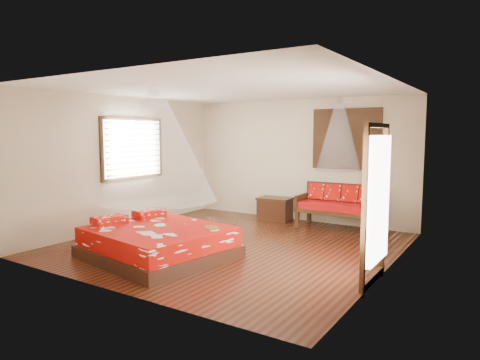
% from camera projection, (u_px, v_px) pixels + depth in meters
% --- Properties ---
extents(room, '(5.54, 5.54, 2.84)m').
position_uv_depth(room, '(232.00, 168.00, 7.66)').
color(room, black).
rests_on(room, ground).
extents(bed, '(2.41, 2.25, 0.64)m').
position_uv_depth(bed, '(157.00, 242.00, 7.01)').
color(bed, black).
rests_on(bed, floor).
extents(daybed, '(1.70, 0.76, 0.94)m').
position_uv_depth(daybed, '(339.00, 204.00, 9.12)').
color(daybed, black).
rests_on(daybed, floor).
extents(storage_chest, '(0.81, 0.63, 0.52)m').
position_uv_depth(storage_chest, '(275.00, 208.00, 10.06)').
color(storage_chest, black).
rests_on(storage_chest, floor).
extents(shutter_panel, '(1.52, 0.06, 1.32)m').
position_uv_depth(shutter_panel, '(346.00, 139.00, 9.25)').
color(shutter_panel, black).
rests_on(shutter_panel, wall_back).
extents(window_left, '(0.10, 1.74, 1.34)m').
position_uv_depth(window_left, '(133.00, 148.00, 9.26)').
color(window_left, black).
rests_on(window_left, wall_left).
extents(glazed_door, '(0.08, 1.02, 2.16)m').
position_uv_depth(glazed_door, '(375.00, 205.00, 5.74)').
color(glazed_door, black).
rests_on(glazed_door, floor).
extents(wine_tray, '(0.24, 0.24, 0.20)m').
position_uv_depth(wine_tray, '(211.00, 225.00, 6.87)').
color(wine_tray, brown).
rests_on(wine_tray, bed).
extents(mosquito_net_main, '(1.93, 1.93, 1.80)m').
position_uv_depth(mosquito_net_main, '(156.00, 144.00, 6.82)').
color(mosquito_net_main, silver).
rests_on(mosquito_net_main, ceiling).
extents(mosquito_net_daybed, '(0.92, 0.92, 1.50)m').
position_uv_depth(mosquito_net_daybed, '(339.00, 135.00, 8.85)').
color(mosquito_net_daybed, silver).
rests_on(mosquito_net_daybed, ceiling).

